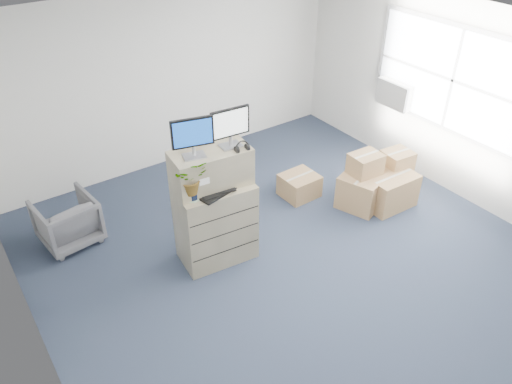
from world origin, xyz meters
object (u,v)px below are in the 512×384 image
at_px(potted_plant, 191,181).
at_px(office_chair, 67,219).
at_px(filing_cabinet_lower, 216,222).
at_px(water_bottle, 214,174).
at_px(keyboard, 217,193).
at_px(monitor_right, 230,126).
at_px(monitor_left, 193,136).

distance_m(potted_plant, office_chair, 2.06).
bearing_deg(filing_cabinet_lower, water_bottle, 58.88).
relative_size(keyboard, potted_plant, 1.00).
height_order(monitor_right, water_bottle, monitor_right).
height_order(filing_cabinet_lower, water_bottle, water_bottle).
bearing_deg(potted_plant, monitor_left, 39.60).
bearing_deg(water_bottle, keyboard, -112.82).
relative_size(water_bottle, office_chair, 0.34).
bearing_deg(filing_cabinet_lower, keyboard, -99.78).
relative_size(filing_cabinet_lower, monitor_right, 2.24).
relative_size(monitor_left, office_chair, 0.65).
height_order(potted_plant, office_chair, potted_plant).
bearing_deg(keyboard, monitor_left, 117.01).
bearing_deg(potted_plant, filing_cabinet_lower, 11.58).
bearing_deg(monitor_right, water_bottle, 167.84).
height_order(monitor_left, office_chair, monitor_left).
xyz_separation_m(filing_cabinet_lower, keyboard, (-0.05, -0.16, 0.55)).
bearing_deg(water_bottle, monitor_left, -173.07).
bearing_deg(keyboard, filing_cabinet_lower, 60.83).
bearing_deg(monitor_right, keyboard, -147.81).
distance_m(keyboard, potted_plant, 0.37).
bearing_deg(keyboard, water_bottle, 53.93).
distance_m(water_bottle, office_chair, 2.16).
distance_m(filing_cabinet_lower, potted_plant, 0.84).
bearing_deg(office_chair, water_bottle, 132.23).
height_order(monitor_left, potted_plant, monitor_left).
relative_size(filing_cabinet_lower, water_bottle, 4.32).
bearing_deg(monitor_left, water_bottle, 21.26).
height_order(filing_cabinet_lower, monitor_left, monitor_left).
relative_size(monitor_left, potted_plant, 1.02).
xyz_separation_m(filing_cabinet_lower, monitor_left, (-0.21, 0.03, 1.26)).
xyz_separation_m(monitor_left, potted_plant, (-0.12, -0.10, -0.49)).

